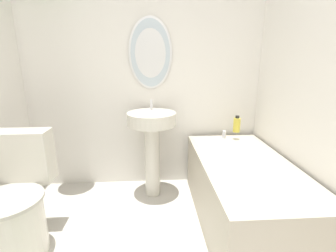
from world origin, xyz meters
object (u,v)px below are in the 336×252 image
toilet (15,207)px  bathtub (243,191)px  shampoo_bottle (237,125)px  pedestal_sink (152,135)px

toilet → bathtub: 1.70m
toilet → bathtub: toilet is taller
toilet → shampoo_bottle: toilet is taller
toilet → pedestal_sink: size_ratio=0.87×
pedestal_sink → bathtub: 0.94m
toilet → pedestal_sink: bearing=34.8°
bathtub → shampoo_bottle: size_ratio=8.47×
toilet → pedestal_sink: (0.95, 0.66, 0.30)m
pedestal_sink → bathtub: size_ratio=0.67×
pedestal_sink → shampoo_bottle: 0.85m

